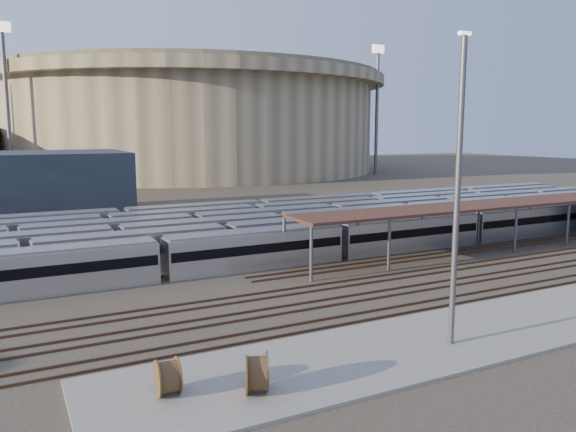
# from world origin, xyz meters

# --- Properties ---
(ground) EXTENTS (420.00, 420.00, 0.00)m
(ground) POSITION_xyz_m (0.00, 0.00, 0.00)
(ground) COLOR #383026
(ground) RESTS_ON ground
(apron) EXTENTS (50.00, 9.00, 0.20)m
(apron) POSITION_xyz_m (-5.00, -15.00, 0.10)
(apron) COLOR gray
(apron) RESTS_ON ground
(subway_trains) EXTENTS (122.25, 23.90, 3.60)m
(subway_trains) POSITION_xyz_m (0.82, 18.50, 1.80)
(subway_trains) COLOR silver
(subway_trains) RESTS_ON ground
(inspection_shed) EXTENTS (60.30, 6.00, 5.30)m
(inspection_shed) POSITION_xyz_m (22.00, 4.00, 4.98)
(inspection_shed) COLOR #4F4F53
(inspection_shed) RESTS_ON ground
(empty_tracks) EXTENTS (170.00, 9.62, 0.18)m
(empty_tracks) POSITION_xyz_m (0.00, -5.00, 0.09)
(empty_tracks) COLOR #4C3323
(empty_tracks) RESTS_ON ground
(stadium) EXTENTS (124.00, 124.00, 32.50)m
(stadium) POSITION_xyz_m (25.00, 140.00, 16.47)
(stadium) COLOR gray
(stadium) RESTS_ON ground
(floodlight_0) EXTENTS (4.00, 1.00, 38.40)m
(floodlight_0) POSITION_xyz_m (-30.00, 110.00, 20.65)
(floodlight_0) COLOR #4F4F53
(floodlight_0) RESTS_ON ground
(floodlight_2) EXTENTS (4.00, 1.00, 38.40)m
(floodlight_2) POSITION_xyz_m (70.00, 100.00, 20.65)
(floodlight_2) COLOR #4F4F53
(floodlight_2) RESTS_ON ground
(floodlight_3) EXTENTS (4.00, 1.00, 38.40)m
(floodlight_3) POSITION_xyz_m (-10.00, 160.00, 20.65)
(floodlight_3) COLOR #4F4F53
(floodlight_3) RESTS_ON ground
(cable_reel_west) EXTENTS (1.16, 1.95, 1.89)m
(cable_reel_west) POSITION_xyz_m (-25.30, -14.76, 1.15)
(cable_reel_west) COLOR brown
(cable_reel_west) RESTS_ON apron
(cable_reel_east) EXTENTS (1.83, 2.33, 2.05)m
(cable_reel_east) POSITION_xyz_m (-21.19, -16.56, 1.22)
(cable_reel_east) COLOR brown
(cable_reel_east) RESTS_ON apron
(yard_light_pole) EXTENTS (0.80, 0.36, 18.86)m
(yard_light_pole) POSITION_xyz_m (-7.68, -16.02, 9.71)
(yard_light_pole) COLOR #4F4F53
(yard_light_pole) RESTS_ON apron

